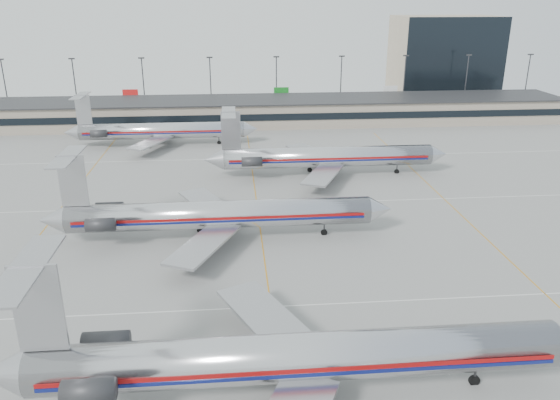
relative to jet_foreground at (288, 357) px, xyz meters
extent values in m
plane|color=gray|center=(-0.39, 3.60, -3.71)|extent=(260.00, 260.00, 0.00)
cube|color=silver|center=(-0.39, 13.60, -3.70)|extent=(160.00, 0.15, 0.02)
cube|color=gray|center=(-0.39, 101.60, -0.71)|extent=(160.00, 16.00, 6.00)
cube|color=black|center=(-0.39, 93.50, -0.51)|extent=(160.00, 0.20, 1.60)
cube|color=#2D2D30|center=(-0.39, 101.60, 2.39)|extent=(162.00, 17.00, 0.30)
cylinder|color=#38383D|center=(-63.39, 115.60, 3.79)|extent=(0.30, 0.30, 15.00)
cube|color=#2D2D30|center=(-63.39, 115.60, 11.39)|extent=(1.60, 0.40, 0.35)
cylinder|color=#38383D|center=(-45.39, 115.60, 3.79)|extent=(0.30, 0.30, 15.00)
cube|color=#2D2D30|center=(-45.39, 115.60, 11.39)|extent=(1.60, 0.40, 0.35)
cylinder|color=#38383D|center=(-27.39, 115.60, 3.79)|extent=(0.30, 0.30, 15.00)
cube|color=#2D2D30|center=(-27.39, 115.60, 11.39)|extent=(1.60, 0.40, 0.35)
cylinder|color=#38383D|center=(-9.39, 115.60, 3.79)|extent=(0.30, 0.30, 15.00)
cube|color=#2D2D30|center=(-9.39, 115.60, 11.39)|extent=(1.60, 0.40, 0.35)
cylinder|color=#38383D|center=(8.61, 115.60, 3.79)|extent=(0.30, 0.30, 15.00)
cube|color=#2D2D30|center=(8.61, 115.60, 11.39)|extent=(1.60, 0.40, 0.35)
cylinder|color=#38383D|center=(26.61, 115.60, 3.79)|extent=(0.30, 0.30, 15.00)
cube|color=#2D2D30|center=(26.61, 115.60, 11.39)|extent=(1.60, 0.40, 0.35)
cylinder|color=#38383D|center=(44.61, 115.60, 3.79)|extent=(0.30, 0.30, 15.00)
cube|color=#2D2D30|center=(44.61, 115.60, 11.39)|extent=(1.60, 0.40, 0.35)
cylinder|color=#38383D|center=(62.61, 115.60, 3.79)|extent=(0.30, 0.30, 15.00)
cube|color=#2D2D30|center=(62.61, 115.60, 11.39)|extent=(1.60, 0.40, 0.35)
cylinder|color=#38383D|center=(80.61, 115.60, 3.79)|extent=(0.30, 0.30, 15.00)
cube|color=#2D2D30|center=(80.61, 115.60, 11.39)|extent=(1.60, 0.40, 0.35)
cube|color=tan|center=(61.61, 131.60, 8.79)|extent=(30.00, 20.00, 25.00)
cylinder|color=silver|center=(1.03, 0.00, -0.06)|extent=(41.77, 3.86, 3.86)
cone|color=#AAABAF|center=(-21.73, 0.00, -0.06)|extent=(3.76, 3.86, 3.86)
cube|color=maroon|center=(1.03, -1.94, 0.10)|extent=(39.68, 0.05, 0.37)
cube|color=#0C155A|center=(1.03, -1.94, -0.32)|extent=(39.68, 0.05, 0.29)
cube|color=#AAABAF|center=(-1.06, 7.31, -1.10)|extent=(9.71, 14.16, 0.33)
cube|color=#AAABAF|center=(-18.29, 0.00, 5.42)|extent=(3.55, 0.26, 7.10)
cube|color=#AAABAF|center=(-18.60, 0.00, 8.77)|extent=(2.51, 10.96, 0.19)
cylinder|color=#2D2D30|center=(-14.63, 2.98, 0.26)|extent=(3.76, 1.78, 1.78)
cylinder|color=#2D2D30|center=(-14.63, -2.97, 0.26)|extent=(3.76, 1.78, 1.78)
cylinder|color=#2D2D30|center=(15.65, 0.00, -2.85)|extent=(0.21, 0.21, 1.72)
cylinder|color=#2D2D30|center=(-2.10, 2.51, -2.85)|extent=(0.21, 0.21, 1.72)
cylinder|color=black|center=(15.65, 0.00, -3.35)|extent=(0.94, 0.31, 0.94)
cylinder|color=silver|center=(-5.72, 31.30, -0.24)|extent=(39.62, 3.67, 3.67)
cone|color=silver|center=(15.68, 31.30, -0.24)|extent=(3.17, 3.67, 3.67)
cone|color=#AAABAF|center=(-27.31, 31.30, -0.24)|extent=(3.57, 3.67, 3.67)
cube|color=maroon|center=(-5.72, 29.45, -0.10)|extent=(37.64, 0.05, 0.35)
cube|color=#0C155A|center=(-5.72, 29.45, -0.49)|extent=(37.64, 0.05, 0.28)
cube|color=#AAABAF|center=(-7.70, 38.23, -1.24)|extent=(9.21, 13.43, 0.32)
cube|color=#AAABAF|center=(-7.70, 24.36, -1.24)|extent=(9.21, 13.43, 0.32)
cube|color=#AAABAF|center=(-24.04, 31.30, 4.96)|extent=(3.37, 0.25, 6.74)
cube|color=#AAABAF|center=(-24.34, 31.30, 8.13)|extent=(2.38, 10.40, 0.18)
cylinder|color=#2D2D30|center=(-20.58, 34.12, 0.05)|extent=(3.57, 1.68, 1.68)
cylinder|color=#2D2D30|center=(-20.58, 28.47, 0.05)|extent=(3.57, 1.68, 1.68)
cylinder|color=#2D2D30|center=(8.15, 31.30, -2.89)|extent=(0.20, 0.20, 1.63)
cylinder|color=#2D2D30|center=(-8.69, 28.92, -2.89)|extent=(0.20, 0.20, 1.63)
cylinder|color=#2D2D30|center=(-8.69, 33.67, -2.89)|extent=(0.20, 0.20, 1.63)
cylinder|color=black|center=(8.15, 31.30, -3.36)|extent=(0.89, 0.30, 0.89)
cylinder|color=silver|center=(13.12, 57.34, -0.27)|extent=(37.41, 3.64, 3.64)
cone|color=silver|center=(33.40, 57.34, -0.27)|extent=(3.15, 3.64, 3.64)
cone|color=#AAABAF|center=(-7.36, 57.34, -0.27)|extent=(3.54, 3.64, 3.64)
cube|color=maroon|center=(13.12, 55.51, -0.12)|extent=(35.54, 0.05, 0.34)
cube|color=#0C155A|center=(13.12, 55.51, -0.51)|extent=(35.54, 0.05, 0.28)
cube|color=#AAABAF|center=(11.15, 64.23, -1.25)|extent=(9.16, 13.35, 0.32)
cube|color=#AAABAF|center=(11.15, 50.45, -1.25)|extent=(9.16, 13.35, 0.32)
cube|color=#AAABAF|center=(-4.11, 57.34, 4.90)|extent=(3.35, 0.25, 6.69)
cube|color=#AAABAF|center=(-4.41, 57.34, 8.05)|extent=(2.36, 10.34, 0.18)
cylinder|color=#2D2D30|center=(-0.66, 60.15, 0.03)|extent=(3.54, 1.67, 1.67)
cylinder|color=#2D2D30|center=(-0.66, 54.54, 0.03)|extent=(3.54, 1.67, 1.67)
cylinder|color=#2D2D30|center=(25.92, 57.34, -2.90)|extent=(0.20, 0.20, 1.62)
cylinder|color=#2D2D30|center=(10.17, 54.98, -2.90)|extent=(0.20, 0.20, 1.62)
cylinder|color=#2D2D30|center=(10.17, 59.71, -2.90)|extent=(0.20, 0.20, 1.62)
cylinder|color=black|center=(25.92, 57.34, -3.37)|extent=(0.89, 0.30, 0.89)
cylinder|color=silver|center=(-18.86, 81.53, -0.48)|extent=(35.04, 3.41, 3.41)
cone|color=silver|center=(0.14, 81.53, -0.48)|extent=(2.95, 3.41, 3.41)
cone|color=#AAABAF|center=(-38.04, 81.53, -0.48)|extent=(3.32, 3.41, 3.41)
cube|color=maroon|center=(-18.86, 79.82, -0.35)|extent=(33.29, 0.05, 0.32)
cube|color=#0C155A|center=(-18.86, 79.82, -0.71)|extent=(33.29, 0.05, 0.26)
cube|color=#AAABAF|center=(-20.70, 87.99, -1.41)|extent=(8.58, 12.50, 0.30)
cube|color=#AAABAF|center=(-20.70, 75.08, -1.41)|extent=(8.58, 12.50, 0.30)
cube|color=#AAABAF|center=(-35.00, 81.53, 4.36)|extent=(3.14, 0.23, 6.27)
cube|color=#AAABAF|center=(-35.27, 81.53, 7.31)|extent=(2.21, 9.68, 0.17)
cylinder|color=#2D2D30|center=(-31.77, 84.16, -0.21)|extent=(3.32, 1.57, 1.57)
cylinder|color=#2D2D30|center=(-31.77, 78.90, -0.21)|extent=(3.32, 1.57, 1.57)
cylinder|color=#2D2D30|center=(-6.87, 81.53, -2.95)|extent=(0.18, 0.18, 1.52)
cylinder|color=#2D2D30|center=(-21.63, 79.32, -2.95)|extent=(0.18, 0.18, 1.52)
cylinder|color=#2D2D30|center=(-21.63, 83.74, -2.95)|extent=(0.18, 0.18, 1.52)
cylinder|color=black|center=(-6.87, 81.53, -3.39)|extent=(0.83, 0.28, 0.83)
camera|label=1|loc=(-3.80, -35.74, 26.70)|focal=35.00mm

